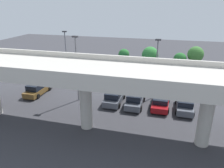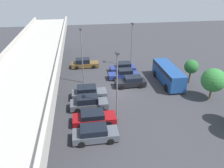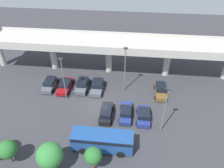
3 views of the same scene
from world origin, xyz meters
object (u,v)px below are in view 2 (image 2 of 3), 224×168
at_px(parked_car_1, 94,118).
at_px(parked_car_4, 131,82).
at_px(parked_car_2, 89,103).
at_px(lamp_post_mid_lot, 117,81).
at_px(parked_car_6, 123,67).
at_px(parked_car_0, 95,134).
at_px(lamp_post_by_overpass, 132,41).
at_px(parked_car_7, 84,63).
at_px(shuttle_bus, 168,73).
at_px(tree_front_right, 213,80).
at_px(tree_front_far_right, 191,67).
at_px(parked_car_5, 124,74).
at_px(lamp_post_near_aisle, 82,52).
at_px(parked_car_3, 88,92).

distance_m(parked_car_1, parked_car_4, 10.29).
distance_m(parked_car_2, lamp_post_mid_lot, 5.39).
height_order(parked_car_1, parked_car_6, parked_car_6).
relative_size(parked_car_0, lamp_post_by_overpass, 0.60).
height_order(parked_car_1, lamp_post_mid_lot, lamp_post_mid_lot).
bearing_deg(parked_car_7, lamp_post_by_overpass, -3.03).
xyz_separation_m(shuttle_bus, tree_front_right, (-5.50, -3.80, 1.18)).
bearing_deg(tree_front_right, lamp_post_mid_lot, 98.80).
distance_m(parked_car_1, tree_front_far_right, 17.32).
relative_size(lamp_post_by_overpass, tree_front_right, 1.78).
height_order(parked_car_7, tree_front_far_right, tree_front_far_right).
relative_size(parked_car_1, parked_car_5, 1.00).
xyz_separation_m(parked_car_1, lamp_post_mid_lot, (0.98, -2.76, 3.93)).
xyz_separation_m(lamp_post_mid_lot, lamp_post_by_overpass, (15.41, -5.34, -0.09)).
height_order(parked_car_4, tree_front_far_right, tree_front_far_right).
relative_size(parked_car_4, parked_car_6, 1.05).
bearing_deg(parked_car_2, parked_car_7, 89.96).
height_order(parked_car_6, tree_front_far_right, tree_front_far_right).
xyz_separation_m(parked_car_5, lamp_post_by_overpass, (5.22, -2.38, 3.83)).
bearing_deg(tree_front_right, parked_car_1, 100.75).
height_order(parked_car_6, lamp_post_by_overpass, lamp_post_by_overpass).
xyz_separation_m(parked_car_2, tree_front_right, (-0.09, -16.21, 1.96)).
relative_size(parked_car_1, lamp_post_near_aisle, 0.57).
xyz_separation_m(parked_car_2, lamp_post_mid_lot, (-2.11, -3.16, 3.82)).
bearing_deg(parked_car_7, parked_car_3, -89.33).
bearing_deg(parked_car_1, lamp_post_mid_lot, 19.58).
xyz_separation_m(parked_car_4, lamp_post_by_overpass, (8.17, -1.90, 3.78)).
relative_size(parked_car_3, parked_car_7, 0.97).
xyz_separation_m(parked_car_3, lamp_post_mid_lot, (-4.82, -3.02, 3.85)).
bearing_deg(parked_car_4, parked_car_6, -89.01).
height_order(lamp_post_near_aisle, tree_front_right, lamp_post_near_aisle).
xyz_separation_m(parked_car_6, tree_front_right, (-10.85, -9.71, 2.01)).
bearing_deg(parked_car_0, parked_car_5, 67.40).
height_order(parked_car_3, lamp_post_by_overpass, lamp_post_by_overpass).
xyz_separation_m(parked_car_2, lamp_post_by_overpass, (13.30, -8.50, 3.73)).
distance_m(parked_car_4, lamp_post_near_aisle, 8.42).
xyz_separation_m(parked_car_6, lamp_post_by_overpass, (2.53, -1.99, 3.77)).
relative_size(parked_car_1, parked_car_2, 1.04).
relative_size(parked_car_3, lamp_post_near_aisle, 0.55).
distance_m(parked_car_2, lamp_post_by_overpass, 16.22).
relative_size(lamp_post_by_overpass, tree_front_far_right, 2.04).
xyz_separation_m(parked_car_4, tree_front_right, (-5.22, -9.61, 2.01)).
bearing_deg(parked_car_0, shuttle_bus, 43.06).
distance_m(parked_car_3, parked_car_7, 11.04).
relative_size(parked_car_4, lamp_post_near_aisle, 0.54).
distance_m(parked_car_7, lamp_post_near_aisle, 7.57).
height_order(parked_car_0, parked_car_2, parked_car_2).
bearing_deg(parked_car_0, parked_car_4, 60.27).
relative_size(parked_car_1, shuttle_bus, 0.61).
relative_size(parked_car_7, lamp_post_mid_lot, 0.61).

